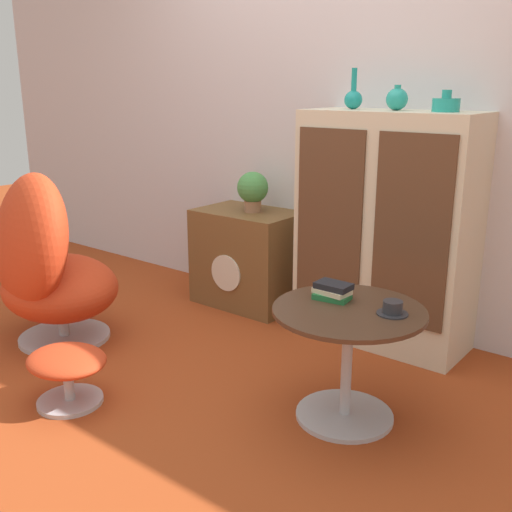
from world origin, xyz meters
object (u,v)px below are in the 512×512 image
(vase_inner_left, at_px, (397,99))
(vase_inner_right, at_px, (446,104))
(tv_console, at_px, (248,258))
(egg_chair, at_px, (46,266))
(sideboard, at_px, (386,230))
(teacup, at_px, (393,309))
(coffee_table, at_px, (347,347))
(book_stack, at_px, (333,291))
(ottoman, at_px, (67,366))
(potted_plant, at_px, (253,189))
(vase_leftmost, at_px, (353,98))

(vase_inner_left, relative_size, vase_inner_right, 0.95)
(tv_console, relative_size, egg_chair, 0.67)
(sideboard, distance_m, teacup, 0.88)
(sideboard, relative_size, tv_console, 1.93)
(coffee_table, bearing_deg, book_stack, 153.66)
(vase_inner_right, distance_m, book_stack, 1.07)
(egg_chair, relative_size, vase_inner_right, 7.39)
(teacup, bearing_deg, egg_chair, -168.48)
(sideboard, distance_m, tv_console, 0.97)
(ottoman, relative_size, vase_inner_left, 3.04)
(ottoman, bearing_deg, teacup, 30.89)
(tv_console, xyz_separation_m, potted_plant, (0.04, 0.00, 0.44))
(tv_console, bearing_deg, vase_inner_right, 0.71)
(ottoman, bearing_deg, vase_inner_right, 55.57)
(book_stack, bearing_deg, egg_chair, -166.37)
(vase_inner_right, relative_size, potted_plant, 0.53)
(tv_console, relative_size, ottoman, 1.70)
(vase_inner_left, xyz_separation_m, teacup, (0.41, -0.77, -0.77))
(coffee_table, xyz_separation_m, book_stack, (-0.11, 0.06, 0.20))
(potted_plant, distance_m, teacup, 1.52)
(vase_inner_left, distance_m, teacup, 1.16)
(ottoman, relative_size, coffee_table, 0.60)
(ottoman, distance_m, potted_plant, 1.57)
(potted_plant, bearing_deg, ottoman, -84.65)
(egg_chair, height_order, vase_inner_right, vase_inner_right)
(coffee_table, height_order, vase_inner_left, vase_inner_left)
(vase_inner_right, bearing_deg, egg_chair, -145.13)
(vase_inner_left, bearing_deg, sideboard, -166.02)
(sideboard, relative_size, ottoman, 3.29)
(tv_console, height_order, vase_inner_left, vase_inner_left)
(sideboard, xyz_separation_m, egg_chair, (-1.37, -1.14, -0.18))
(tv_console, distance_m, teacup, 1.55)
(teacup, bearing_deg, vase_inner_left, 117.65)
(sideboard, height_order, teacup, sideboard)
(sideboard, relative_size, vase_leftmost, 5.98)
(teacup, bearing_deg, sideboard, 118.66)
(egg_chair, height_order, vase_inner_left, vase_inner_left)
(vase_leftmost, bearing_deg, ottoman, -109.35)
(sideboard, height_order, egg_chair, sideboard)
(tv_console, bearing_deg, vase_leftmost, 1.21)
(vase_inner_left, distance_m, vase_inner_right, 0.25)
(egg_chair, bearing_deg, vase_inner_right, 34.87)
(sideboard, bearing_deg, vase_leftmost, 179.02)
(coffee_table, relative_size, teacup, 5.01)
(vase_inner_right, relative_size, book_stack, 0.82)
(sideboard, xyz_separation_m, vase_inner_right, (0.26, 0.00, 0.64))
(vase_leftmost, distance_m, vase_inner_right, 0.49)
(tv_console, height_order, egg_chair, egg_chair)
(tv_console, distance_m, potted_plant, 0.44)
(vase_inner_right, xyz_separation_m, book_stack, (-0.12, -0.77, -0.73))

